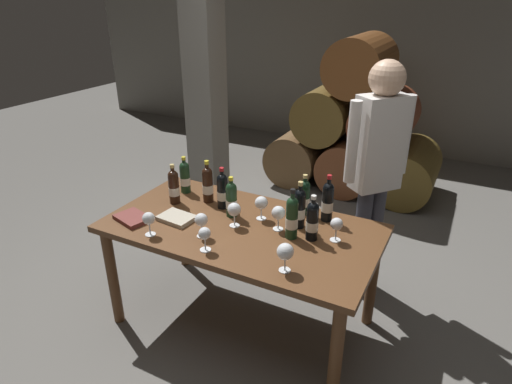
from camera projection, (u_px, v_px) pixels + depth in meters
The scene contains 26 objects.
ground_plane at pixel (243, 321), 3.03m from camera, with size 14.00×14.00×0.00m, color #66635E.
cellar_back_wall at pixel (393, 47), 5.81m from camera, with size 10.00×0.24×2.80m, color slate.
barrel_stack at pixel (355, 131), 4.84m from camera, with size 1.86×0.90×1.69m.
stone_pillar at pixel (205, 78), 4.31m from camera, with size 0.32×0.32×2.60m, color slate.
dining_table at pixel (241, 238), 2.75m from camera, with size 1.70×0.90×0.76m.
wine_bottle_0 at pixel (304, 197), 2.81m from camera, with size 0.07×0.07×0.27m.
wine_bottle_1 at pixel (312, 220), 2.51m from camera, with size 0.07×0.07×0.28m.
wine_bottle_2 at pixel (328, 201), 2.72m from camera, with size 0.07×0.07×0.31m.
wine_bottle_3 at pixel (222, 191), 2.88m from camera, with size 0.07×0.07×0.29m.
wine_bottle_4 at pixel (208, 184), 2.97m from camera, with size 0.07×0.07×0.30m.
wine_bottle_5 at pixel (231, 199), 2.78m from camera, with size 0.07×0.07×0.27m.
wine_bottle_6 at pixel (174, 186), 2.95m from camera, with size 0.07×0.07×0.28m.
wine_bottle_7 at pixel (185, 177), 3.11m from camera, with size 0.07×0.07×0.27m.
wine_bottle_8 at pixel (292, 217), 2.53m from camera, with size 0.07×0.07×0.31m.
wine_bottle_9 at pixel (299, 208), 2.64m from camera, with size 0.07×0.07×0.30m.
wine_glass_0 at pixel (278, 213), 2.62m from camera, with size 0.08×0.08×0.16m.
wine_glass_1 at pixel (337, 225), 2.50m from camera, with size 0.07×0.07×0.15m.
wine_glass_2 at pixel (261, 203), 2.74m from camera, with size 0.08×0.08×0.16m.
wine_glass_3 at pixel (205, 234), 2.41m from camera, with size 0.07×0.07×0.15m.
wine_glass_4 at pixel (149, 219), 2.56m from camera, with size 0.08×0.08×0.15m.
wine_glass_5 at pixel (285, 252), 2.23m from camera, with size 0.09×0.09×0.16m.
wine_glass_6 at pixel (201, 220), 2.55m from camera, with size 0.08×0.08×0.15m.
wine_glass_7 at pixel (234, 210), 2.66m from camera, with size 0.08×0.08×0.16m.
tasting_notebook at pixel (177, 218), 2.77m from camera, with size 0.22×0.16×0.03m, color #B2A893.
leather_ledger at pixel (133, 218), 2.77m from camera, with size 0.22×0.16×0.03m, color brown.
sommelier_presenting at pixel (377, 162), 2.93m from camera, with size 0.35×0.40×1.72m.
Camera 1 is at (1.17, -2.05, 2.10)m, focal length 30.43 mm.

